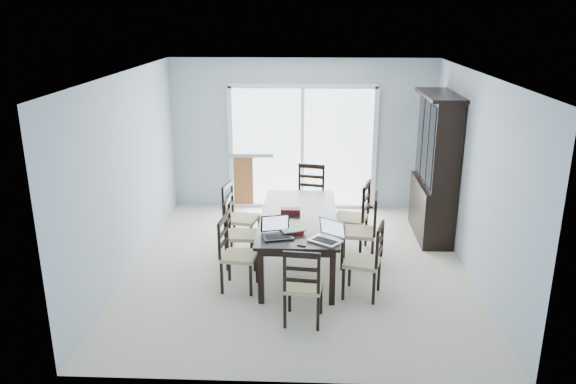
% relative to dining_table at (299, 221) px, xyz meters
% --- Properties ---
extents(floor, '(5.00, 5.00, 0.00)m').
position_rel_dining_table_xyz_m(floor, '(0.00, 0.00, -0.67)').
color(floor, silver).
rests_on(floor, ground).
extents(ceiling, '(5.00, 5.00, 0.00)m').
position_rel_dining_table_xyz_m(ceiling, '(0.00, 0.00, 1.93)').
color(ceiling, white).
rests_on(ceiling, back_wall).
extents(back_wall, '(4.50, 0.02, 2.60)m').
position_rel_dining_table_xyz_m(back_wall, '(0.00, 2.50, 0.63)').
color(back_wall, '#A4B5C4').
rests_on(back_wall, floor).
extents(wall_left, '(0.02, 5.00, 2.60)m').
position_rel_dining_table_xyz_m(wall_left, '(-2.25, 0.00, 0.63)').
color(wall_left, '#A4B5C4').
rests_on(wall_left, floor).
extents(wall_right, '(0.02, 5.00, 2.60)m').
position_rel_dining_table_xyz_m(wall_right, '(2.25, 0.00, 0.63)').
color(wall_right, '#A4B5C4').
rests_on(wall_right, floor).
extents(balcony, '(4.50, 2.00, 0.10)m').
position_rel_dining_table_xyz_m(balcony, '(0.00, 3.50, -0.72)').
color(balcony, gray).
rests_on(balcony, ground).
extents(railing, '(4.50, 0.06, 1.10)m').
position_rel_dining_table_xyz_m(railing, '(0.00, 4.50, -0.12)').
color(railing, '#99999E').
rests_on(railing, balcony).
extents(dining_table, '(1.00, 2.20, 0.75)m').
position_rel_dining_table_xyz_m(dining_table, '(0.00, 0.00, 0.00)').
color(dining_table, black).
rests_on(dining_table, floor).
extents(china_hutch, '(0.50, 1.38, 2.20)m').
position_rel_dining_table_xyz_m(china_hutch, '(2.02, 1.25, 0.40)').
color(china_hutch, black).
rests_on(china_hutch, floor).
extents(sliding_door, '(2.52, 0.05, 2.18)m').
position_rel_dining_table_xyz_m(sliding_door, '(0.00, 2.48, 0.41)').
color(sliding_door, silver).
rests_on(sliding_door, floor).
extents(chair_left_near, '(0.46, 0.45, 1.07)m').
position_rel_dining_table_xyz_m(chair_left_near, '(-0.81, -0.63, -0.11)').
color(chair_left_near, black).
rests_on(chair_left_near, floor).
extents(chair_left_mid, '(0.43, 0.41, 1.08)m').
position_rel_dining_table_xyz_m(chair_left_mid, '(-0.86, 0.04, -0.10)').
color(chair_left_mid, black).
rests_on(chair_left_mid, floor).
extents(chair_left_far, '(0.52, 0.51, 1.14)m').
position_rel_dining_table_xyz_m(chair_left_far, '(-0.93, 0.62, -0.07)').
color(chair_left_far, black).
rests_on(chair_left_far, floor).
extents(chair_right_near, '(0.51, 0.51, 1.09)m').
position_rel_dining_table_xyz_m(chair_right_near, '(0.88, -0.78, -0.10)').
color(chair_right_near, black).
rests_on(chair_right_near, floor).
extents(chair_right_mid, '(0.50, 0.49, 1.17)m').
position_rel_dining_table_xyz_m(chair_right_mid, '(0.91, 0.10, -0.05)').
color(chair_right_mid, black).
rests_on(chair_right_mid, floor).
extents(chair_right_far, '(0.57, 0.56, 1.19)m').
position_rel_dining_table_xyz_m(chair_right_far, '(0.83, 0.61, -0.04)').
color(chair_right_far, black).
rests_on(chair_right_far, floor).
extents(chair_end_near, '(0.44, 0.45, 1.07)m').
position_rel_dining_table_xyz_m(chair_end_near, '(0.08, -1.48, -0.11)').
color(chair_end_near, black).
rests_on(chair_end_near, floor).
extents(chair_end_far, '(0.52, 0.53, 1.16)m').
position_rel_dining_table_xyz_m(chair_end_far, '(0.14, 1.58, -0.06)').
color(chair_end_far, black).
rests_on(chair_end_far, floor).
extents(laptop_dark, '(0.41, 0.33, 0.24)m').
position_rel_dining_table_xyz_m(laptop_dark, '(-0.23, -0.77, 0.14)').
color(laptop_dark, black).
rests_on(laptop_dark, dining_table).
extents(laptop_silver, '(0.43, 0.41, 0.25)m').
position_rel_dining_table_xyz_m(laptop_silver, '(0.33, -0.87, 0.14)').
color(laptop_silver, '#B9B9BB').
rests_on(laptop_silver, dining_table).
extents(book_stack, '(0.35, 0.31, 0.05)m').
position_rel_dining_table_xyz_m(book_stack, '(-0.07, -0.59, 0.10)').
color(book_stack, maroon).
rests_on(book_stack, dining_table).
extents(cell_phone, '(0.11, 0.08, 0.01)m').
position_rel_dining_table_xyz_m(cell_phone, '(0.06, -1.00, 0.08)').
color(cell_phone, black).
rests_on(cell_phone, dining_table).
extents(game_box, '(0.26, 0.13, 0.06)m').
position_rel_dining_table_xyz_m(game_box, '(-0.11, 0.09, 0.11)').
color(game_box, '#501012').
rests_on(game_box, dining_table).
extents(hot_tub, '(1.97, 1.78, 0.96)m').
position_rel_dining_table_xyz_m(hot_tub, '(-0.41, 3.31, -0.19)').
color(hot_tub, brown).
rests_on(hot_tub, balcony).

